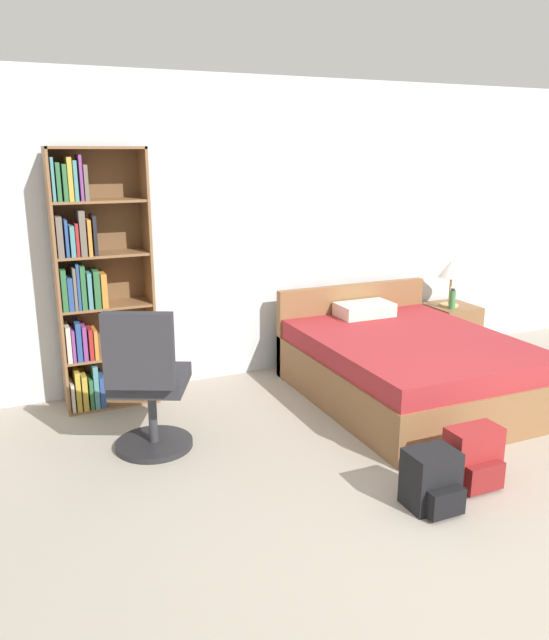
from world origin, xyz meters
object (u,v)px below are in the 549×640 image
object	(u,v)px
water_bottle	(452,299)
backpack_black	(432,481)
bookshelf	(91,284)
backpack_red	(474,458)
nightstand	(450,329)
office_chair	(148,386)
table_lamp	(452,270)
bed	(405,365)

from	to	relation	value
water_bottle	backpack_black	size ratio (longest dim) A/B	0.58
bookshelf	backpack_red	xyz separation A→B (m)	(1.90, -2.21, -0.81)
backpack_black	backpack_red	bearing A→B (deg)	14.02
bookshelf	nightstand	world-z (taller)	bookshelf
office_chair	table_lamp	world-z (taller)	office_chair
nightstand	backpack_black	distance (m)	2.96
bed	office_chair	size ratio (longest dim) A/B	1.87
backpack_red	table_lamp	bearing A→B (deg)	54.98
bed	water_bottle	bearing A→B (deg)	33.96
bookshelf	office_chair	xyz separation A→B (m)	(0.19, -1.00, -0.51)
bed	nightstand	xyz separation A→B (m)	(1.10, 0.79, -0.03)
bookshelf	backpack_black	world-z (taller)	bookshelf
bookshelf	nightstand	distance (m)	3.52
water_bottle	office_chair	bearing A→B (deg)	-165.32
bookshelf	nightstand	size ratio (longest dim) A/B	4.03
bed	backpack_red	size ratio (longest dim) A/B	5.15
nightstand	bed	bearing A→B (deg)	-144.20
table_lamp	backpack_black	world-z (taller)	table_lamp
bookshelf	backpack_red	distance (m)	3.03
nightstand	backpack_black	bearing A→B (deg)	-130.56
bed	water_bottle	distance (m)	1.25
water_bottle	bed	bearing A→B (deg)	-146.04
office_chair	bookshelf	bearing A→B (deg)	100.63
nightstand	water_bottle	size ratio (longest dim) A/B	2.50
nightstand	backpack_black	xyz separation A→B (m)	(-1.92, -2.25, -0.09)
office_chair	bed	bearing A→B (deg)	4.03
water_bottle	backpack_red	xyz separation A→B (m)	(-1.45, -2.04, -0.42)
water_bottle	backpack_black	distance (m)	2.84
water_bottle	table_lamp	bearing A→B (deg)	64.52
nightstand	water_bottle	world-z (taller)	water_bottle
table_lamp	backpack_black	bearing A→B (deg)	-130.08
table_lamp	water_bottle	bearing A→B (deg)	-115.48
backpack_red	backpack_black	bearing A→B (deg)	-165.98
nightstand	backpack_red	bearing A→B (deg)	-125.65
bookshelf	office_chair	bearing A→B (deg)	-79.37
bed	office_chair	distance (m)	2.17
bed	water_bottle	size ratio (longest dim) A/B	9.66
table_lamp	backpack_black	distance (m)	2.99
office_chair	water_bottle	distance (m)	3.27
bookshelf	bed	world-z (taller)	bookshelf
bookshelf	backpack_red	size ratio (longest dim) A/B	5.38
office_chair	water_bottle	size ratio (longest dim) A/B	5.16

